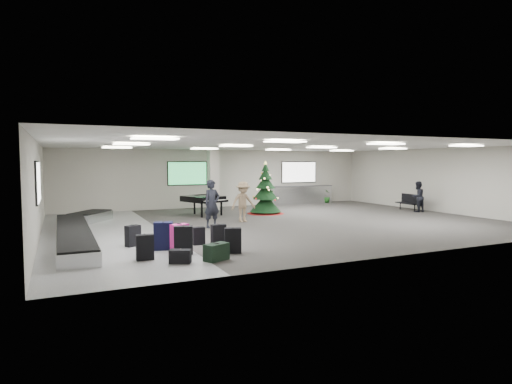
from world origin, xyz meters
name	(u,v)px	position (x,y,z in m)	size (l,w,h in m)	color
ground	(281,222)	(0.00, 0.00, 0.00)	(18.00, 18.00, 0.00)	#363431
room_envelope	(265,166)	(-0.38, 0.67, 2.33)	(18.02, 14.02, 3.21)	#B6B3A6
baggage_carousel	(78,230)	(-7.84, -0.08, 0.21)	(2.28, 9.71, 0.43)	silver
service_counter	(301,194)	(5.00, 6.65, 0.55)	(4.05, 0.65, 1.08)	silver
suitcase_0	(184,240)	(-5.34, -4.37, 0.39)	(0.56, 0.42, 0.80)	black
suitcase_1	(233,240)	(-4.07, -4.80, 0.35)	(0.50, 0.36, 0.72)	black
pink_suitcase	(180,237)	(-5.32, -3.87, 0.38)	(0.55, 0.44, 0.78)	#EE1F91
suitcase_3	(199,236)	(-4.57, -3.25, 0.27)	(0.36, 0.20, 0.56)	black
navy_suitcase	(163,236)	(-5.71, -3.56, 0.40)	(0.59, 0.46, 0.82)	black
suitcase_5	(145,247)	(-6.43, -4.64, 0.33)	(0.45, 0.27, 0.68)	black
green_duffel	(216,252)	(-4.78, -5.45, 0.22)	(0.73, 0.57, 0.46)	black
suitcase_7	(218,235)	(-4.03, -3.53, 0.31)	(0.43, 0.23, 0.65)	black
suitcase_8	(133,236)	(-6.42, -2.67, 0.32)	(0.49, 0.41, 0.65)	black
black_duffel	(180,256)	(-5.70, -5.36, 0.17)	(0.59, 0.49, 0.36)	black
christmas_tree	(266,196)	(0.77, 2.98, 0.88)	(1.81, 1.81, 2.58)	maroon
grand_piano	(204,199)	(-2.18, 3.59, 0.77)	(1.98, 2.26, 1.08)	black
bench	(409,201)	(8.13, 1.07, 0.48)	(0.54, 1.37, 0.85)	black
traveler_a	(212,204)	(-3.08, -0.19, 0.92)	(0.67, 0.44, 1.83)	black
traveler_b	(243,202)	(-1.38, 0.75, 0.85)	(1.10, 0.63, 1.70)	#8A7055
traveler_bench	(418,197)	(7.98, 0.32, 0.77)	(0.75, 0.59, 1.55)	black
potted_plant_left	(270,198)	(2.59, 6.17, 0.45)	(0.49, 0.39, 0.89)	#164215
potted_plant_right	(326,196)	(6.65, 6.42, 0.41)	(0.46, 0.46, 0.83)	#164215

